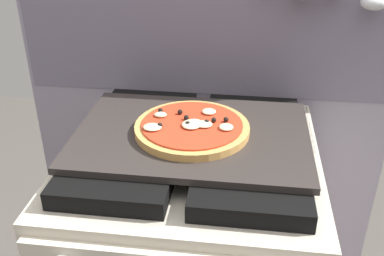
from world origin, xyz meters
TOP-DOWN VIEW (x-y plane):
  - kitchen_backsplash at (0.00, 0.33)m, footprint 1.10×0.09m
  - baking_tray at (0.00, 0.00)m, footprint 0.54×0.38m
  - pizza_left at (-0.00, -0.00)m, footprint 0.27×0.27m

SIDE VIEW (x-z plane):
  - kitchen_backsplash at x=0.00m, z-range 0.01..1.56m
  - baking_tray at x=0.00m, z-range 0.90..0.92m
  - pizza_left at x=0.00m, z-range 0.91..0.94m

